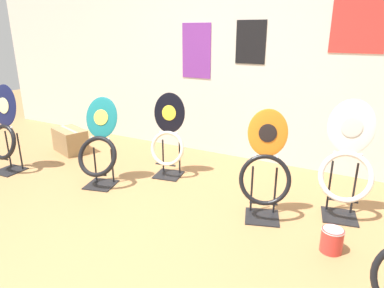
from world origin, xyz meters
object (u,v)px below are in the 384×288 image
object	(u,v)px
toilet_seat_display_navy_moon	(4,133)
paint_can	(332,239)
toilet_seat_display_orange_sun	(265,170)
toilet_seat_display_jazz_black	(168,140)
toilet_seat_display_white_plain	(347,163)
storage_box	(70,140)
toilet_seat_display_teal_sax	(99,147)

from	to	relation	value
toilet_seat_display_navy_moon	paint_can	xyz separation A→B (m)	(3.39, 0.15, -0.35)
toilet_seat_display_orange_sun	paint_can	distance (m)	0.70
toilet_seat_display_jazz_black	toilet_seat_display_orange_sun	xyz separation A→B (m)	(1.17, -0.38, 0.03)
toilet_seat_display_white_plain	toilet_seat_display_orange_sun	bearing A→B (deg)	-149.98
toilet_seat_display_orange_sun	storage_box	xyz separation A→B (m)	(-2.71, 0.43, -0.28)
storage_box	toilet_seat_display_jazz_black	bearing A→B (deg)	-1.64
toilet_seat_display_white_plain	toilet_seat_display_navy_moon	world-z (taller)	toilet_seat_display_white_plain
toilet_seat_display_orange_sun	paint_can	bearing A→B (deg)	-20.62
paint_can	toilet_seat_display_white_plain	bearing A→B (deg)	90.19
toilet_seat_display_teal_sax	paint_can	world-z (taller)	toilet_seat_display_teal_sax
toilet_seat_display_teal_sax	toilet_seat_display_white_plain	bearing A→B (deg)	12.08
toilet_seat_display_jazz_black	toilet_seat_display_orange_sun	distance (m)	1.23
toilet_seat_display_navy_moon	paint_can	world-z (taller)	toilet_seat_display_navy_moon
paint_can	toilet_seat_display_orange_sun	bearing A→B (deg)	159.38
paint_can	storage_box	world-z (taller)	storage_box
toilet_seat_display_teal_sax	toilet_seat_display_white_plain	size ratio (longest dim) A/B	0.88
toilet_seat_display_teal_sax	toilet_seat_display_jazz_black	bearing A→B (deg)	47.79
storage_box	toilet_seat_display_white_plain	bearing A→B (deg)	-1.67
toilet_seat_display_jazz_black	toilet_seat_display_white_plain	bearing A→B (deg)	-1.69
paint_can	toilet_seat_display_navy_moon	bearing A→B (deg)	-177.43
toilet_seat_display_jazz_black	toilet_seat_display_white_plain	size ratio (longest dim) A/B	0.90
toilet_seat_display_jazz_black	paint_can	size ratio (longest dim) A/B	4.98
toilet_seat_display_teal_sax	paint_can	distance (m)	2.25
toilet_seat_display_orange_sun	paint_can	size ratio (longest dim) A/B	5.15
toilet_seat_display_orange_sun	paint_can	world-z (taller)	toilet_seat_display_orange_sun
paint_can	storage_box	size ratio (longest dim) A/B	0.33
toilet_seat_display_orange_sun	toilet_seat_display_navy_moon	xyz separation A→B (m)	(-2.81, -0.37, 0.01)
toilet_seat_display_white_plain	paint_can	xyz separation A→B (m)	(0.00, -0.55, -0.39)
toilet_seat_display_teal_sax	toilet_seat_display_orange_sun	size ratio (longest dim) A/B	0.95
paint_can	toilet_seat_display_teal_sax	bearing A→B (deg)	178.17
toilet_seat_display_teal_sax	toilet_seat_display_navy_moon	distance (m)	1.18
toilet_seat_display_orange_sun	storage_box	bearing A→B (deg)	171.05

